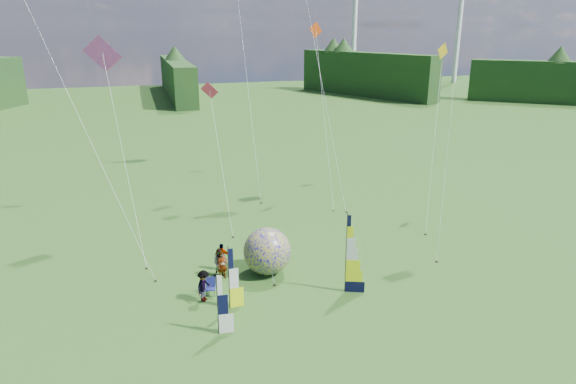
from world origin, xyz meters
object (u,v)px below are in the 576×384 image
object	(u,v)px
side_banner_far	(218,305)
spectator_d	(222,257)
bol_inflatable	(267,251)
side_banner_left	(229,279)
spectator_b	(220,263)
kite_whale	(321,66)
spectator_a	(222,265)
camp_chair	(210,287)
feather_banner_main	(346,254)
spectator_c	(204,286)

from	to	relation	value
side_banner_far	spectator_d	distance (m)	6.76
bol_inflatable	spectator_d	xyz separation A→B (m)	(-2.49, 1.11, -0.55)
side_banner_left	side_banner_far	bearing A→B (deg)	-114.84
side_banner_left	spectator_b	bearing A→B (deg)	86.70
side_banner_left	kite_whale	bearing A→B (deg)	55.81
spectator_a	camp_chair	world-z (taller)	spectator_a
feather_banner_main	camp_chair	bearing A→B (deg)	-171.31
spectator_a	spectator_c	distance (m)	2.59
spectator_c	side_banner_left	bearing A→B (deg)	-99.47
bol_inflatable	spectator_c	xyz separation A→B (m)	(-4.01, -2.18, -0.52)
spectator_c	feather_banner_main	bearing A→B (deg)	-64.13
bol_inflatable	feather_banner_main	bearing A→B (deg)	-44.12
side_banner_left	spectator_d	size ratio (longest dim) A/B	1.98
side_banner_left	side_banner_far	size ratio (longest dim) A/B	1.09
feather_banner_main	spectator_b	world-z (taller)	feather_banner_main
side_banner_far	spectator_a	size ratio (longest dim) A/B	1.83
bol_inflatable	spectator_b	distance (m)	2.79
spectator_a	spectator_d	distance (m)	1.10
feather_banner_main	camp_chair	size ratio (longest dim) A/B	4.58
side_banner_left	spectator_b	distance (m)	3.72
bol_inflatable	camp_chair	distance (m)	4.11
spectator_b	kite_whale	bearing A→B (deg)	66.29
spectator_d	spectator_b	bearing A→B (deg)	95.02
spectator_a	spectator_d	xyz separation A→B (m)	(0.16, 1.09, 0.01)
spectator_c	spectator_d	distance (m)	3.62
side_banner_left	kite_whale	world-z (taller)	kite_whale
camp_chair	kite_whale	size ratio (longest dim) A/B	0.05
side_banner_far	kite_whale	xyz separation A→B (m)	(11.86, 19.19, 9.27)
feather_banner_main	kite_whale	bearing A→B (deg)	97.05
feather_banner_main	spectator_c	size ratio (longest dim) A/B	2.59
spectator_a	spectator_c	xyz separation A→B (m)	(-1.36, -2.20, 0.03)
bol_inflatable	kite_whale	world-z (taller)	kite_whale
feather_banner_main	side_banner_left	size ratio (longest dim) A/B	1.35
feather_banner_main	side_banner_left	bearing A→B (deg)	-158.80
spectator_a	side_banner_left	bearing A→B (deg)	-109.84
bol_inflatable	camp_chair	bearing A→B (deg)	-154.37
side_banner_left	camp_chair	distance (m)	2.13
spectator_b	spectator_d	xyz separation A→B (m)	(0.24, 0.81, -0.03)
side_banner_left	spectator_a	world-z (taller)	side_banner_left
side_banner_left	side_banner_far	distance (m)	2.35
spectator_d	camp_chair	bearing A→B (deg)	89.80
spectator_b	camp_chair	xyz separation A→B (m)	(-0.88, -2.03, -0.39)
side_banner_far	spectator_b	xyz separation A→B (m)	(1.04, 5.79, -0.66)
spectator_a	side_banner_far	bearing A→B (deg)	-118.06
spectator_d	side_banner_left	bearing A→B (deg)	106.80
spectator_d	camp_chair	world-z (taller)	spectator_d
side_banner_left	spectator_c	world-z (taller)	side_banner_left
spectator_b	spectator_d	bearing A→B (deg)	88.92
feather_banner_main	camp_chair	distance (m)	7.54
feather_banner_main	spectator_d	size ratio (longest dim) A/B	2.66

